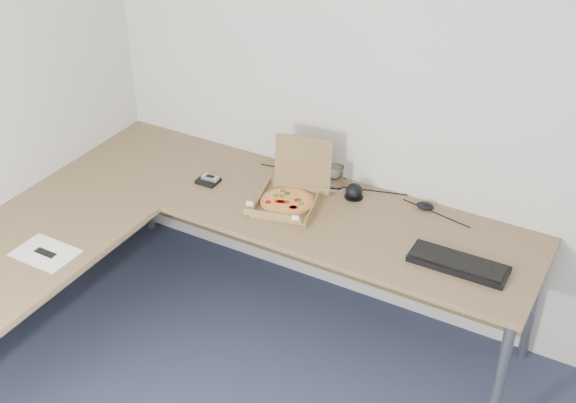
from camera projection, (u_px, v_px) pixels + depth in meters
The scene contains 11 objects.
room_shell at pixel (210, 322), 2.23m from camera, with size 3.50×3.50×2.50m, color beige, non-canonical shape.
desk at pixel (189, 232), 3.58m from camera, with size 2.50×2.20×0.73m.
pizza_box at pixel (288, 198), 3.71m from camera, with size 0.29×0.34×0.30m.
drinking_glass at pixel (336, 178), 3.82m from camera, with size 0.07×0.07×0.13m, color white.
keyboard at pixel (458, 264), 3.30m from camera, with size 0.44×0.16×0.03m, color black.
mouse at pixel (425, 206), 3.69m from camera, with size 0.09×0.06×0.03m, color black.
wallet at pixel (208, 181), 3.90m from camera, with size 0.11×0.09×0.02m, color black.
phone at pixel (210, 178), 3.90m from camera, with size 0.09×0.05×0.02m, color #B2B5BA.
paper_sheet at pixel (45, 253), 3.39m from camera, with size 0.28×0.20×0.00m, color white.
dome_speaker at pixel (354, 190), 3.77m from camera, with size 0.10×0.10×0.08m, color black.
cable_bundle at pixel (358, 189), 3.85m from camera, with size 0.57×0.04×0.01m, color black, non-canonical shape.
Camera 1 is at (1.02, -1.35, 2.76)m, focal length 46.68 mm.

